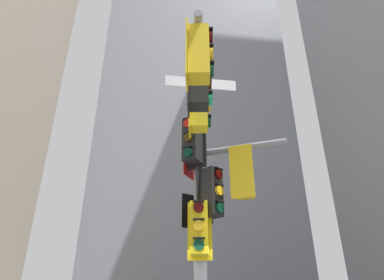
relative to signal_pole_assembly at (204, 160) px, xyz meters
name	(u,v)px	position (x,y,z in m)	size (l,w,h in m)	color
building_mid_block	(188,95)	(2.63, 25.63, 19.01)	(16.07, 16.07, 46.33)	#9399A3
signal_pole_assembly	(204,160)	(0.00, 0.00, 0.00)	(2.57, 3.34, 7.36)	gray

